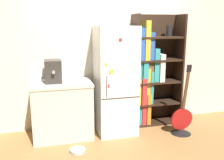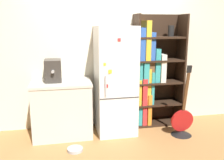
# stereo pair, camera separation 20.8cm
# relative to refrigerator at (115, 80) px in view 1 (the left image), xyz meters

# --- Properties ---
(ground_plane) EXTENTS (16.00, 16.00, 0.00)m
(ground_plane) POSITION_rel_refrigerator_xyz_m (0.00, -0.12, -0.85)
(ground_plane) COLOR #A87542
(wall_back) EXTENTS (8.00, 0.05, 2.60)m
(wall_back) POSITION_rel_refrigerator_xyz_m (0.00, 0.36, 0.45)
(wall_back) COLOR beige
(wall_back) RESTS_ON ground_plane
(refrigerator) EXTENTS (0.61, 0.68, 1.70)m
(refrigerator) POSITION_rel_refrigerator_xyz_m (0.00, 0.00, 0.00)
(refrigerator) COLOR white
(refrigerator) RESTS_ON ground_plane
(bookshelf) EXTENTS (0.84, 0.37, 1.89)m
(bookshelf) POSITION_rel_refrigerator_xyz_m (0.67, 0.17, 0.05)
(bookshelf) COLOR black
(bookshelf) RESTS_ON ground_plane
(kitchen_counter) EXTENTS (0.91, 0.66, 0.87)m
(kitchen_counter) POSITION_rel_refrigerator_xyz_m (-0.85, 0.01, -0.42)
(kitchen_counter) COLOR beige
(kitchen_counter) RESTS_ON ground_plane
(espresso_machine) EXTENTS (0.24, 0.37, 0.34)m
(espresso_machine) POSITION_rel_refrigerator_xyz_m (-0.95, 0.04, 0.19)
(espresso_machine) COLOR #38332D
(espresso_machine) RESTS_ON kitchen_counter
(guitar) EXTENTS (0.36, 0.33, 1.14)m
(guitar) POSITION_rel_refrigerator_xyz_m (1.00, -0.39, -0.68)
(guitar) COLOR black
(guitar) RESTS_ON ground_plane
(pet_bowl) EXTENTS (0.22, 0.22, 0.04)m
(pet_bowl) POSITION_rel_refrigerator_xyz_m (-0.69, -0.58, -0.83)
(pet_bowl) COLOR #B7B7BC
(pet_bowl) RESTS_ON ground_plane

